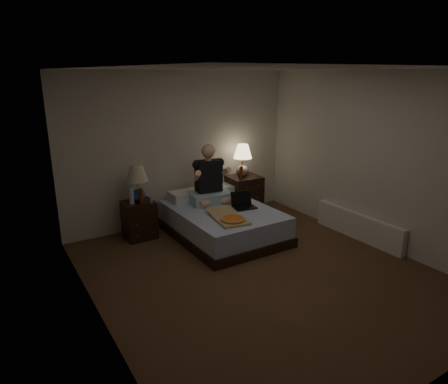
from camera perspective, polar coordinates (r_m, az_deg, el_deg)
floor at (r=5.23m, az=5.28°, el=-11.43°), size 4.00×4.50×0.00m
ceiling at (r=4.61m, az=6.15°, el=17.14°), size 4.00×4.50×0.00m
wall_back at (r=6.65m, az=-6.14°, el=6.18°), size 4.00×0.00×2.50m
wall_left at (r=3.94m, az=-18.26°, el=-2.06°), size 0.00×4.50×2.50m
wall_right at (r=6.16m, az=20.75°, el=4.32°), size 0.00×4.50×2.50m
bed at (r=6.20m, az=-0.15°, el=-4.37°), size 1.37×1.82×0.45m
nightstand_left at (r=6.26m, az=-12.00°, el=-3.90°), size 0.46×0.42×0.59m
nightstand_right at (r=7.09m, az=2.85°, el=-0.54°), size 0.57×0.51×0.71m
lamp_left at (r=6.10m, az=-12.26°, el=1.20°), size 0.33×0.33×0.56m
lamp_right at (r=6.97m, az=2.67°, el=4.55°), size 0.40×0.40×0.56m
water_bottle at (r=6.04m, az=-13.06°, el=-0.53°), size 0.07×0.07×0.25m
soda_can at (r=6.05m, az=-10.46°, el=-1.11°), size 0.07×0.07×0.10m
beer_bottle_left at (r=6.03m, az=-11.74°, el=-0.58°), size 0.06×0.06×0.23m
beer_bottle_right at (r=6.78m, az=2.46°, el=2.77°), size 0.06×0.06×0.23m
person at (r=6.32m, az=-2.05°, el=2.62°), size 0.71×0.59×0.93m
laptop at (r=6.12m, az=2.95°, el=-1.24°), size 0.37×0.32×0.24m
pizza_box at (r=5.56m, az=1.26°, el=-4.00°), size 0.51×0.81×0.08m
radiator at (r=6.46m, az=18.61°, el=-4.65°), size 0.10×1.60×0.40m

